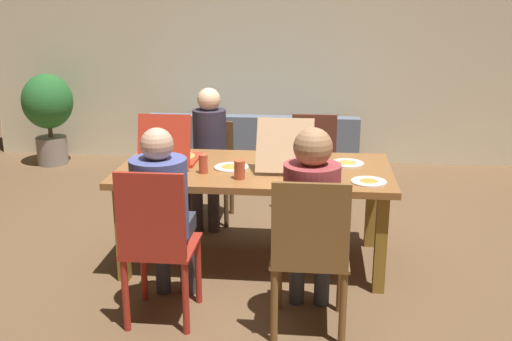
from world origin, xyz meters
The scene contains 20 objects.
ground_plane centered at (0.00, 0.00, 0.00)m, with size 20.00×20.00×0.00m, color brown.
back_wall centered at (0.00, 2.97, 1.45)m, with size 7.09×0.12×2.89m, color beige.
dining_table centered at (0.00, 0.00, 0.66)m, with size 1.97×0.98×0.74m.
chair_0 centered at (0.42, -0.98, 0.53)m, with size 0.45×0.45×0.98m.
person_0 centered at (0.42, -0.83, 0.73)m, with size 0.33×0.50×1.24m.
chair_1 centered at (-0.48, 0.91, 0.48)m, with size 0.38×0.39×0.86m.
person_1 centered at (-0.48, 0.78, 0.70)m, with size 0.29×0.46×1.19m.
chair_2 centered at (-0.48, -0.95, 0.54)m, with size 0.42×0.44×1.00m.
person_2 centered at (-0.48, -0.80, 0.72)m, with size 0.34×0.52×1.21m.
chair_3 centered at (0.42, 0.93, 0.51)m, with size 0.42×0.43×0.94m.
pizza_box_0 centered at (-0.63, 0.08, 0.80)m, with size 0.38×0.48×0.39m.
pizza_box_1 centered at (0.22, 0.14, 0.79)m, with size 0.40×0.60×0.37m.
plate_0 centered at (0.42, -0.21, 0.75)m, with size 0.24×0.24×0.03m.
plate_1 centered at (-0.16, -0.03, 0.75)m, with size 0.25×0.25×0.03m.
plate_2 centered at (0.80, -0.28, 0.75)m, with size 0.24×0.24×0.03m.
plate_3 centered at (0.67, 0.16, 0.75)m, with size 0.25×0.25×0.03m.
drinking_glass_0 centered at (-0.07, -0.28, 0.81)m, with size 0.08×0.08×0.13m, color #B64D2D.
drinking_glass_1 centered at (-0.34, -0.17, 0.81)m, with size 0.06×0.06×0.13m, color #BE4931.
couch centered at (-0.22, 2.17, 0.26)m, with size 2.19×0.87×0.75m.
potted_plant centered at (-2.69, 2.46, 0.66)m, with size 0.58×0.58×1.07m.
Camera 1 is at (0.43, -4.13, 1.94)m, focal length 41.83 mm.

